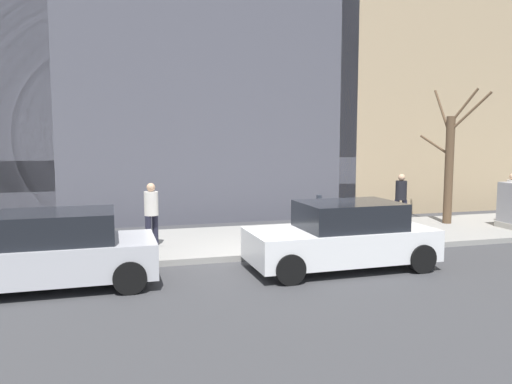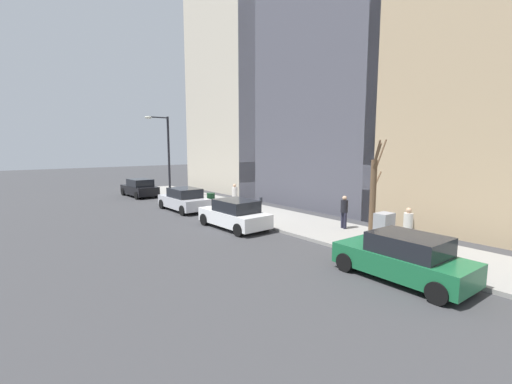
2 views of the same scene
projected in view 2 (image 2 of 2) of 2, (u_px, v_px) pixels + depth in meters
ground_plane at (237, 220)px, 19.89m from camera, size 120.00×120.00×0.00m
sidewalk at (264, 215)px, 21.11m from camera, size 4.00×36.00×0.15m
parked_car_green at (403, 258)px, 10.88m from camera, size 2.02×4.25×1.52m
parked_car_white at (234, 214)px, 17.86m from camera, size 2.00×4.24×1.52m
parked_car_silver at (184, 200)px, 22.83m from camera, size 1.96×4.22×1.52m
parked_car_black at (140, 188)px, 29.32m from camera, size 2.05×4.26×1.52m
parking_meter at (261, 207)px, 18.77m from camera, size 0.14×0.10×1.35m
utility_box at (384, 231)px, 13.94m from camera, size 0.83×0.61×1.43m
streetlamp at (166, 150)px, 27.61m from camera, size 1.97×0.32×6.50m
bare_tree at (373, 194)px, 15.66m from camera, size 2.03×1.23×4.44m
trash_bin at (211, 199)px, 23.82m from camera, size 0.56×0.56×0.90m
pedestrian_near_meter at (408, 225)px, 13.87m from camera, size 0.36×0.39×1.66m
pedestrian_midblock at (344, 210)px, 17.19m from camera, size 0.36×0.38×1.66m
pedestrian_far_corner at (235, 195)px, 22.72m from camera, size 0.36×0.36×1.66m
office_block_center at (352, 59)px, 26.62m from camera, size 12.74×12.74×22.02m
office_tower_right at (265, 84)px, 34.08m from camera, size 11.59×11.59×20.87m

